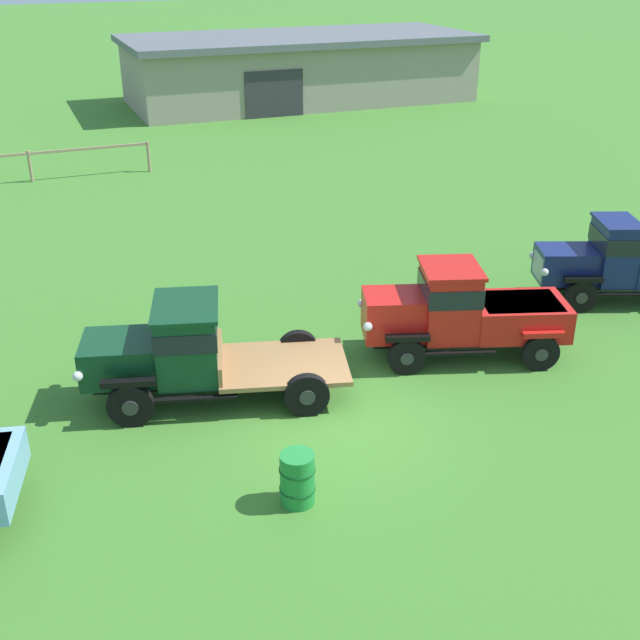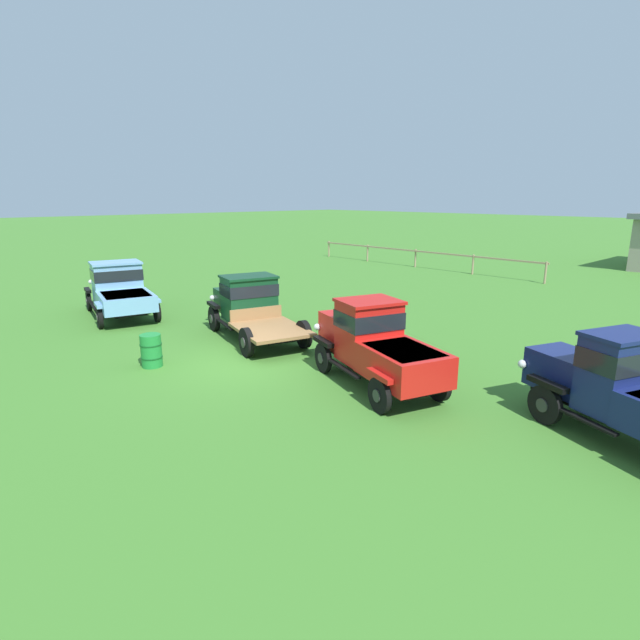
{
  "view_description": "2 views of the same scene",
  "coord_description": "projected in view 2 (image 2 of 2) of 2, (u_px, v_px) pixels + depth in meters",
  "views": [
    {
      "loc": [
        -5.21,
        -12.3,
        8.6
      ],
      "look_at": [
        0.67,
        2.53,
        1.0
      ],
      "focal_mm": 45.0,
      "sensor_mm": 36.0,
      "label": 1
    },
    {
      "loc": [
        11.7,
        -7.8,
        4.76
      ],
      "look_at": [
        0.67,
        2.53,
        1.0
      ],
      "focal_mm": 28.0,
      "sensor_mm": 36.0,
      "label": 2
    }
  ],
  "objects": [
    {
      "name": "vintage_truck_far_side",
      "position": [
        628.0,
        391.0,
        9.71
      ],
      "size": [
        4.68,
        2.99,
        2.18
      ],
      "color": "black",
      "rests_on": "ground"
    },
    {
      "name": "vintage_truck_second_in_line",
      "position": [
        249.0,
        304.0,
        17.45
      ],
      "size": [
        5.68,
        3.26,
        2.11
      ],
      "color": "black",
      "rests_on": "ground"
    },
    {
      "name": "vintage_truck_midrow_center",
      "position": [
        374.0,
        342.0,
        12.79
      ],
      "size": [
        4.82,
        2.95,
        2.17
      ],
      "color": "black",
      "rests_on": "ground"
    },
    {
      "name": "paddock_fence",
      "position": [
        417.0,
        254.0,
        33.98
      ],
      "size": [
        17.72,
        0.33,
        1.23
      ],
      "color": "#997F60",
      "rests_on": "ground"
    },
    {
      "name": "ground_plane",
      "position": [
        242.0,
        363.0,
        14.61
      ],
      "size": [
        240.0,
        240.0,
        0.0
      ],
      "primitive_type": "plane",
      "color": "#3D7528"
    },
    {
      "name": "oil_drum_beside_row",
      "position": [
        151.0,
        351.0,
        14.25
      ],
      "size": [
        0.61,
        0.61,
        0.95
      ],
      "color": "#1E7F33",
      "rests_on": "ground"
    },
    {
      "name": "vintage_truck_foreground_near",
      "position": [
        118.0,
        288.0,
        20.36
      ],
      "size": [
        5.71,
        3.17,
        2.17
      ],
      "color": "black",
      "rests_on": "ground"
    }
  ]
}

